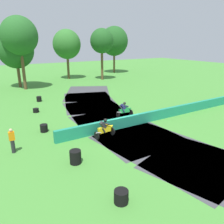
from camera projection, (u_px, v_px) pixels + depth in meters
ground_plane at (122, 128)px, 17.96m from camera, size 120.00×120.00×0.00m
track_asphalt at (136, 125)px, 18.65m from camera, size 11.24×37.37×0.01m
safety_barrier at (174, 111)px, 20.75m from camera, size 23.11×0.56×0.90m
motorcycle_lead_green at (125, 110)px, 20.54m from camera, size 1.70×0.89×1.43m
motorcycle_chase_yellow at (105, 128)px, 16.06m from camera, size 1.68×0.82×1.42m
tire_stack_near at (39, 99)px, 25.78m from camera, size 0.57×0.57×0.60m
tire_stack_mid_a at (36, 110)px, 21.84m from camera, size 0.57×0.57×0.40m
tire_stack_mid_b at (44, 128)px, 17.09m from camera, size 0.58×0.58×0.60m
tire_stack_far at (75, 157)px, 12.62m from camera, size 0.67×0.67×0.80m
tire_stack_extra_a at (121, 197)px, 9.53m from camera, size 0.64×0.64×0.60m
track_marshal at (12, 141)px, 13.71m from camera, size 0.34×0.24×1.63m
tree_far_left at (16, 50)px, 32.47m from camera, size 5.19×5.19×8.30m
tree_far_right at (102, 41)px, 38.81m from camera, size 4.10×4.10×9.02m
tree_mid_rise at (114, 41)px, 48.02m from camera, size 6.00×6.00×9.99m
tree_behind_barrier at (67, 44)px, 39.85m from camera, size 5.03×5.03×8.92m
tree_distant at (19, 36)px, 30.24m from camera, size 5.03×5.03×10.16m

